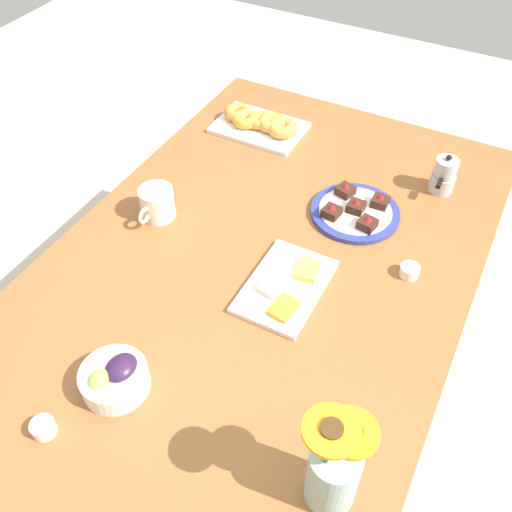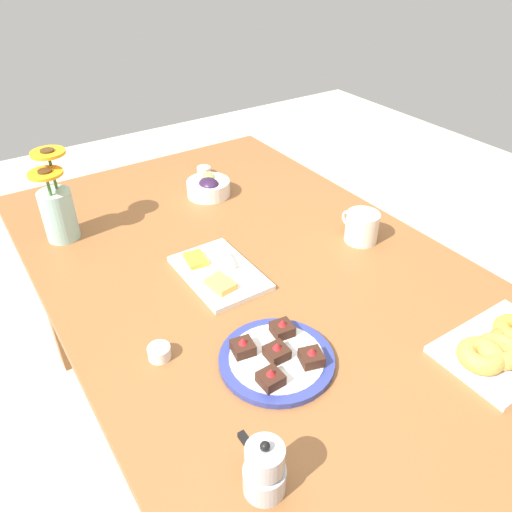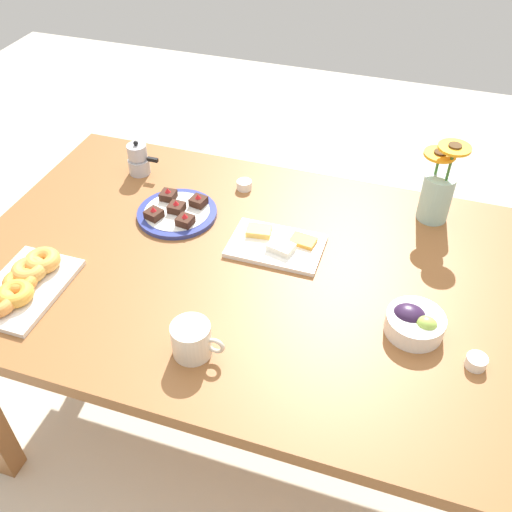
{
  "view_description": "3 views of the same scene",
  "coord_description": "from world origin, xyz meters",
  "px_view_note": "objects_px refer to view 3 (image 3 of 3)",
  "views": [
    {
      "loc": [
        0.85,
        0.45,
        1.77
      ],
      "look_at": [
        0.0,
        0.0,
        0.78
      ],
      "focal_mm": 40.0,
      "sensor_mm": 36.0,
      "label": 1
    },
    {
      "loc": [
        -0.88,
        0.58,
        1.51
      ],
      "look_at": [
        0.0,
        0.0,
        0.78
      ],
      "focal_mm": 35.0,
      "sensor_mm": 36.0,
      "label": 2
    },
    {
      "loc": [
        0.36,
        -1.08,
        1.78
      ],
      "look_at": [
        0.0,
        0.0,
        0.78
      ],
      "focal_mm": 40.0,
      "sensor_mm": 36.0,
      "label": 3
    }
  ],
  "objects_px": {
    "cheese_platter": "(277,244)",
    "croissant_platter": "(23,283)",
    "jam_cup_berry": "(244,185)",
    "jam_cup_honey": "(476,361)",
    "coffee_mug": "(192,339)",
    "dessert_plate": "(177,212)",
    "grape_bowl": "(414,322)",
    "dining_table": "(256,289)",
    "moka_pot": "(139,160)",
    "flower_vase": "(437,193)"
  },
  "relations": [
    {
      "from": "cheese_platter",
      "to": "croissant_platter",
      "type": "distance_m",
      "value": 0.68
    },
    {
      "from": "cheese_platter",
      "to": "jam_cup_berry",
      "type": "distance_m",
      "value": 0.3
    },
    {
      "from": "jam_cup_honey",
      "to": "jam_cup_berry",
      "type": "relative_size",
      "value": 1.0
    },
    {
      "from": "coffee_mug",
      "to": "dessert_plate",
      "type": "height_order",
      "value": "coffee_mug"
    },
    {
      "from": "cheese_platter",
      "to": "grape_bowl",
      "type": "bearing_deg",
      "value": -25.88
    },
    {
      "from": "cheese_platter",
      "to": "dessert_plate",
      "type": "distance_m",
      "value": 0.33
    },
    {
      "from": "croissant_platter",
      "to": "dessert_plate",
      "type": "xyz_separation_m",
      "value": [
        0.24,
        0.42,
        -0.01
      ]
    },
    {
      "from": "dining_table",
      "to": "jam_cup_honey",
      "type": "height_order",
      "value": "jam_cup_honey"
    },
    {
      "from": "cheese_platter",
      "to": "moka_pot",
      "type": "relative_size",
      "value": 2.18
    },
    {
      "from": "grape_bowl",
      "to": "cheese_platter",
      "type": "bearing_deg",
      "value": 154.12
    },
    {
      "from": "moka_pot",
      "to": "jam_cup_honey",
      "type": "bearing_deg",
      "value": -23.89
    },
    {
      "from": "dining_table",
      "to": "cheese_platter",
      "type": "xyz_separation_m",
      "value": [
        0.03,
        0.1,
        0.1
      ]
    },
    {
      "from": "croissant_platter",
      "to": "cheese_platter",
      "type": "bearing_deg",
      "value": 32.65
    },
    {
      "from": "grape_bowl",
      "to": "coffee_mug",
      "type": "bearing_deg",
      "value": -154.7
    },
    {
      "from": "grape_bowl",
      "to": "jam_cup_honey",
      "type": "distance_m",
      "value": 0.16
    },
    {
      "from": "flower_vase",
      "to": "moka_pot",
      "type": "relative_size",
      "value": 2.17
    },
    {
      "from": "croissant_platter",
      "to": "jam_cup_honey",
      "type": "relative_size",
      "value": 6.04
    },
    {
      "from": "grape_bowl",
      "to": "jam_cup_honey",
      "type": "height_order",
      "value": "grape_bowl"
    },
    {
      "from": "croissant_platter",
      "to": "jam_cup_berry",
      "type": "distance_m",
      "value": 0.72
    },
    {
      "from": "dining_table",
      "to": "dessert_plate",
      "type": "height_order",
      "value": "dessert_plate"
    },
    {
      "from": "cheese_platter",
      "to": "moka_pot",
      "type": "height_order",
      "value": "moka_pot"
    },
    {
      "from": "jam_cup_honey",
      "to": "moka_pot",
      "type": "bearing_deg",
      "value": 156.11
    },
    {
      "from": "dessert_plate",
      "to": "croissant_platter",
      "type": "bearing_deg",
      "value": -120.34
    },
    {
      "from": "croissant_platter",
      "to": "dessert_plate",
      "type": "height_order",
      "value": "same"
    },
    {
      "from": "cheese_platter",
      "to": "flower_vase",
      "type": "xyz_separation_m",
      "value": [
        0.4,
        0.28,
        0.08
      ]
    },
    {
      "from": "jam_cup_honey",
      "to": "dessert_plate",
      "type": "distance_m",
      "value": 0.93
    },
    {
      "from": "coffee_mug",
      "to": "croissant_platter",
      "type": "height_order",
      "value": "coffee_mug"
    },
    {
      "from": "jam_cup_berry",
      "to": "moka_pot",
      "type": "xyz_separation_m",
      "value": [
        -0.36,
        -0.02,
        0.03
      ]
    },
    {
      "from": "cheese_platter",
      "to": "croissant_platter",
      "type": "relative_size",
      "value": 0.9
    },
    {
      "from": "jam_cup_honey",
      "to": "jam_cup_berry",
      "type": "xyz_separation_m",
      "value": [
        -0.73,
        0.5,
        0.0
      ]
    },
    {
      "from": "coffee_mug",
      "to": "moka_pot",
      "type": "bearing_deg",
      "value": 125.69
    },
    {
      "from": "cheese_platter",
      "to": "jam_cup_berry",
      "type": "relative_size",
      "value": 5.42
    },
    {
      "from": "dining_table",
      "to": "jam_cup_honey",
      "type": "xyz_separation_m",
      "value": [
        0.58,
        -0.16,
        0.1
      ]
    },
    {
      "from": "croissant_platter",
      "to": "flower_vase",
      "type": "bearing_deg",
      "value": 33.5
    },
    {
      "from": "croissant_platter",
      "to": "dessert_plate",
      "type": "bearing_deg",
      "value": 59.66
    },
    {
      "from": "flower_vase",
      "to": "dessert_plate",
      "type": "bearing_deg",
      "value": -162.65
    },
    {
      "from": "dining_table",
      "to": "jam_cup_honey",
      "type": "relative_size",
      "value": 33.33
    },
    {
      "from": "jam_cup_berry",
      "to": "dessert_plate",
      "type": "relative_size",
      "value": 0.2
    },
    {
      "from": "cheese_platter",
      "to": "jam_cup_berry",
      "type": "height_order",
      "value": "cheese_platter"
    },
    {
      "from": "coffee_mug",
      "to": "cheese_platter",
      "type": "bearing_deg",
      "value": 79.69
    },
    {
      "from": "croissant_platter",
      "to": "moka_pot",
      "type": "relative_size",
      "value": 2.44
    },
    {
      "from": "dining_table",
      "to": "grape_bowl",
      "type": "bearing_deg",
      "value": -12.83
    },
    {
      "from": "dining_table",
      "to": "dessert_plate",
      "type": "xyz_separation_m",
      "value": [
        -0.3,
        0.15,
        0.1
      ]
    },
    {
      "from": "dining_table",
      "to": "jam_cup_berry",
      "type": "bearing_deg",
      "value": 113.93
    },
    {
      "from": "coffee_mug",
      "to": "jam_cup_berry",
      "type": "relative_size",
      "value": 2.64
    },
    {
      "from": "flower_vase",
      "to": "grape_bowl",
      "type": "bearing_deg",
      "value": -90.09
    },
    {
      "from": "jam_cup_honey",
      "to": "flower_vase",
      "type": "xyz_separation_m",
      "value": [
        -0.15,
        0.53,
        0.08
      ]
    },
    {
      "from": "jam_cup_berry",
      "to": "moka_pot",
      "type": "relative_size",
      "value": 0.4
    },
    {
      "from": "cheese_platter",
      "to": "croissant_platter",
      "type": "height_order",
      "value": "croissant_platter"
    },
    {
      "from": "flower_vase",
      "to": "dining_table",
      "type": "bearing_deg",
      "value": -139.0
    }
  ]
}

